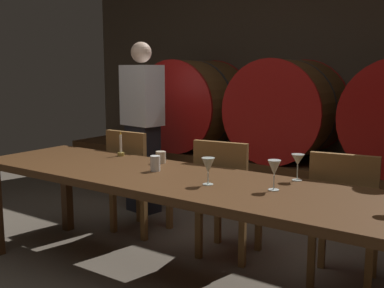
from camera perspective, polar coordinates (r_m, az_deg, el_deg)
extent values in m
cube|color=#473A2D|center=(5.17, 14.23, 8.65)|extent=(5.90, 0.24, 2.70)
cube|color=#4C2D16|center=(4.80, 11.39, -4.59)|extent=(5.31, 0.90, 0.49)
cylinder|color=brown|center=(5.21, 0.37, 4.86)|extent=(0.98, 0.81, 0.98)
cylinder|color=#9E1411|center=(4.87, -2.43, 4.55)|extent=(0.99, 0.03, 0.99)
cylinder|color=#9E1411|center=(5.57, 2.83, 5.13)|extent=(0.99, 0.03, 0.99)
cylinder|color=#2D2D33|center=(5.21, 0.37, 4.86)|extent=(0.98, 0.04, 0.98)
cylinder|color=brown|center=(4.68, 11.73, 4.17)|extent=(0.98, 0.81, 0.98)
cylinder|color=#9E1411|center=(4.30, 9.52, 3.80)|extent=(0.99, 0.03, 0.99)
cylinder|color=#9E1411|center=(5.07, 13.60, 4.48)|extent=(0.99, 0.03, 0.99)
cylinder|color=#2D2D33|center=(4.68, 11.73, 4.17)|extent=(0.98, 0.04, 0.98)
cube|color=#4C2D16|center=(2.86, -2.21, -4.47)|extent=(2.97, 0.78, 0.05)
cube|color=#4C2D16|center=(4.13, -15.17, -5.68)|extent=(0.07, 0.07, 0.67)
cube|color=brown|center=(3.96, -6.28, -4.49)|extent=(0.40, 0.40, 0.04)
cube|color=brown|center=(3.78, -8.11, -1.62)|extent=(0.40, 0.04, 0.42)
cube|color=brown|center=(4.05, -2.80, -7.52)|extent=(0.04, 0.04, 0.42)
cube|color=brown|center=(4.25, -6.48, -6.74)|extent=(0.04, 0.04, 0.42)
cube|color=brown|center=(3.80, -5.93, -8.71)|extent=(0.04, 0.04, 0.42)
cube|color=brown|center=(4.02, -9.68, -7.79)|extent=(0.04, 0.04, 0.42)
cube|color=brown|center=(3.45, 4.67, -6.55)|extent=(0.45, 0.45, 0.04)
cube|color=brown|center=(3.23, 3.49, -3.41)|extent=(0.40, 0.09, 0.42)
cube|color=brown|center=(3.61, 8.20, -9.70)|extent=(0.05, 0.05, 0.42)
cube|color=brown|center=(3.73, 3.20, -9.00)|extent=(0.05, 0.05, 0.42)
cube|color=brown|center=(3.31, 6.22, -11.45)|extent=(0.05, 0.05, 0.42)
cube|color=brown|center=(3.44, 0.84, -10.59)|extent=(0.05, 0.05, 0.42)
cube|color=brown|center=(3.15, 18.38, -8.56)|extent=(0.45, 0.45, 0.04)
cube|color=brown|center=(2.91, 18.09, -5.26)|extent=(0.40, 0.10, 0.42)
cube|color=brown|center=(3.37, 21.54, -11.71)|extent=(0.05, 0.05, 0.42)
cube|color=brown|center=(3.41, 15.73, -11.15)|extent=(0.05, 0.05, 0.42)
cube|color=brown|center=(3.05, 20.92, -13.89)|extent=(0.05, 0.05, 0.42)
cube|color=brown|center=(3.09, 14.49, -13.22)|extent=(0.05, 0.05, 0.42)
cube|color=black|center=(4.51, -6.03, -3.02)|extent=(0.33, 0.24, 0.85)
cube|color=silver|center=(4.42, -6.19, 5.97)|extent=(0.41, 0.30, 0.56)
sphere|color=beige|center=(4.41, -6.28, 11.15)|extent=(0.19, 0.19, 0.19)
cylinder|color=olive|center=(3.55, -8.74, -1.25)|extent=(0.05, 0.05, 0.02)
cylinder|color=#EDE5CC|center=(3.54, -8.77, 0.05)|extent=(0.02, 0.02, 0.14)
cone|color=yellow|center=(3.52, -8.80, 1.35)|extent=(0.01, 0.01, 0.02)
cylinder|color=silver|center=(2.65, 1.99, -4.97)|extent=(0.06, 0.06, 0.00)
cylinder|color=silver|center=(2.64, 1.99, -4.25)|extent=(0.01, 0.01, 0.06)
cone|color=silver|center=(2.62, 2.00, -2.64)|extent=(0.08, 0.08, 0.09)
cylinder|color=silver|center=(2.57, 10.01, -5.57)|extent=(0.06, 0.06, 0.00)
cylinder|color=silver|center=(2.56, 10.04, -4.68)|extent=(0.01, 0.01, 0.08)
cone|color=silver|center=(2.54, 10.09, -2.91)|extent=(0.07, 0.07, 0.08)
cylinder|color=silver|center=(2.81, 12.80, -4.35)|extent=(0.06, 0.06, 0.00)
cylinder|color=silver|center=(2.80, 12.84, -3.43)|extent=(0.01, 0.01, 0.09)
cone|color=silver|center=(2.79, 12.89, -1.89)|extent=(0.08, 0.08, 0.07)
cylinder|color=beige|center=(3.25, -3.87, -1.63)|extent=(0.07, 0.07, 0.08)
cylinder|color=white|center=(2.99, -4.55, -2.39)|extent=(0.06, 0.06, 0.10)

